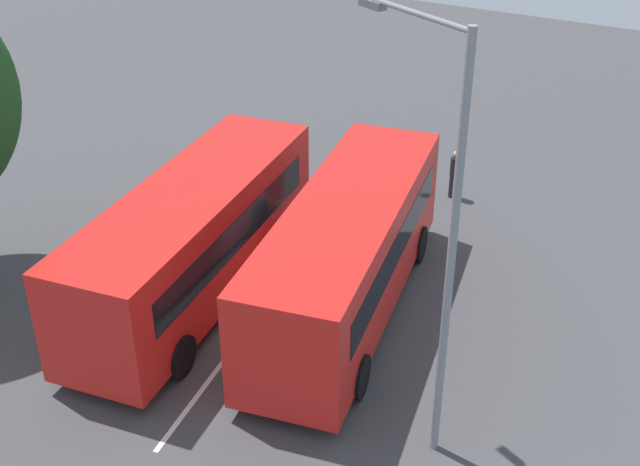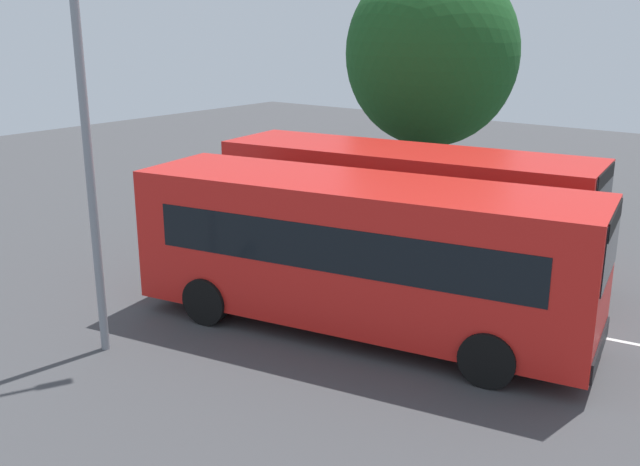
{
  "view_description": "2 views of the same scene",
  "coord_description": "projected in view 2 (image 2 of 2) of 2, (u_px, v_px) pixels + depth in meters",
  "views": [
    {
      "loc": [
        -14.67,
        -9.76,
        12.17
      ],
      "look_at": [
        1.22,
        -0.87,
        1.69
      ],
      "focal_mm": 46.36,
      "sensor_mm": 36.0,
      "label": 1
    },
    {
      "loc": [
        8.52,
        -13.34,
        6.14
      ],
      "look_at": [
        -1.43,
        -0.54,
        1.38
      ],
      "focal_mm": 40.6,
      "sensor_mm": 36.0,
      "label": 2
    }
  ],
  "objects": [
    {
      "name": "ground_plane",
      "position": [
        383.0,
        295.0,
        16.86
      ],
      "size": [
        60.33,
        60.33,
        0.0
      ],
      "primitive_type": "plane",
      "color": "#424244"
    },
    {
      "name": "bus_far_left",
      "position": [
        361.0,
        250.0,
        14.5
      ],
      "size": [
        9.64,
        4.18,
        3.13
      ],
      "rotation": [
        0.0,
        0.0,
        0.19
      ],
      "color": "red",
      "rests_on": "ground"
    },
    {
      "name": "bus_center_left",
      "position": [
        404.0,
        205.0,
        18.03
      ],
      "size": [
        9.6,
        3.77,
        3.13
      ],
      "rotation": [
        0.0,
        0.0,
        0.14
      ],
      "color": "red",
      "rests_on": "ground"
    },
    {
      "name": "street_lamp",
      "position": [
        97.0,
        90.0,
        12.83
      ],
      "size": [
        1.33,
        2.57,
        8.66
      ],
      "rotation": [
        0.0,
        0.0,
        1.13
      ],
      "color": "gray",
      "rests_on": "ground"
    },
    {
      "name": "depot_tree",
      "position": [
        431.0,
        54.0,
        23.46
      ],
      "size": [
        5.74,
        5.16,
        8.14
      ],
      "color": "#4C3823",
      "rests_on": "ground"
    },
    {
      "name": "lane_stripe_outer_left",
      "position": [
        383.0,
        295.0,
        16.86
      ],
      "size": [
        11.24,
        1.85,
        0.01
      ],
      "primitive_type": "cube",
      "rotation": [
        0.0,
        0.0,
        0.15
      ],
      "color": "silver",
      "rests_on": "ground"
    }
  ]
}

